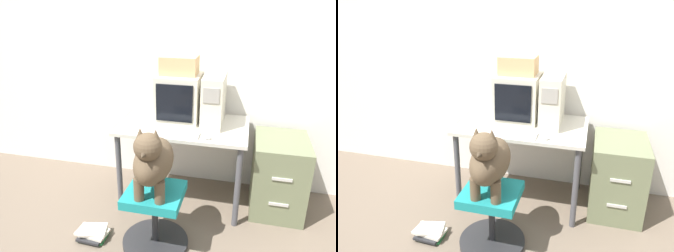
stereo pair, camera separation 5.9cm
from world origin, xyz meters
TOP-DOWN VIEW (x-y plane):
  - ground_plane at (0.00, 0.00)m, footprint 12.00×12.00m
  - wall_back at (0.00, 0.78)m, footprint 8.00×0.05m
  - desk at (0.00, 0.36)m, footprint 1.14×0.72m
  - crt_monitor at (-0.08, 0.48)m, footprint 0.39×0.40m
  - pc_tower at (0.25, 0.45)m, footprint 0.18×0.46m
  - keyboard at (-0.05, 0.10)m, footprint 0.45×0.15m
  - computer_mouse at (0.25, 0.07)m, footprint 0.07×0.04m
  - office_chair at (-0.08, -0.34)m, footprint 0.52×0.52m
  - dog at (-0.08, -0.37)m, footprint 0.27×0.53m
  - filing_cabinet at (0.87, 0.41)m, footprint 0.46×0.59m
  - cardboard_box at (-0.08, 0.48)m, footprint 0.32×0.23m
  - book_stack_floor at (-0.60, -0.39)m, footprint 0.27×0.22m

SIDE VIEW (x-z plane):
  - ground_plane at x=0.00m, z-range 0.00..0.00m
  - book_stack_floor at x=-0.60m, z-range 0.00..0.08m
  - office_chair at x=-0.08m, z-range 0.00..0.50m
  - filing_cabinet at x=0.87m, z-range 0.00..0.69m
  - desk at x=0.00m, z-range 0.28..1.06m
  - dog at x=-0.08m, z-range 0.50..1.05m
  - keyboard at x=-0.05m, z-range 0.77..0.80m
  - computer_mouse at x=0.25m, z-range 0.77..0.81m
  - crt_monitor at x=-0.08m, z-range 0.77..1.20m
  - pc_tower at x=0.25m, z-range 0.78..1.22m
  - cardboard_box at x=-0.08m, z-range 1.20..1.36m
  - wall_back at x=0.00m, z-range 0.00..2.60m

